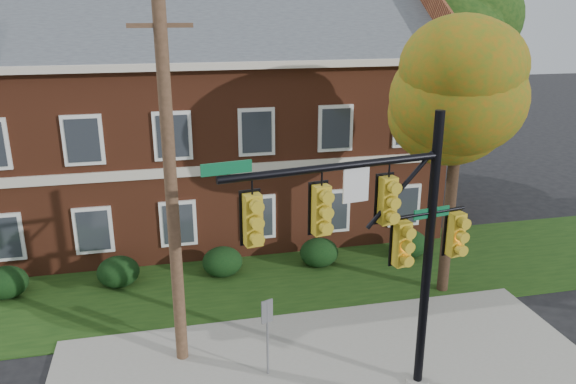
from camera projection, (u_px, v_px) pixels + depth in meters
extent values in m
cube|color=gray|center=(323.00, 361.00, 14.85)|extent=(14.00, 5.00, 0.08)
cube|color=#193811|center=(283.00, 278.00, 19.48)|extent=(30.00, 6.00, 0.04)
cube|color=brown|center=(205.00, 144.00, 23.53)|extent=(18.00, 8.00, 7.00)
cube|color=beige|center=(201.00, 56.00, 22.41)|extent=(18.80, 8.80, 0.24)
cube|color=beige|center=(215.00, 170.00, 19.80)|extent=(18.00, 0.12, 0.35)
ellipsoid|color=black|center=(6.00, 283.00, 18.07)|extent=(1.40, 1.26, 1.05)
ellipsoid|color=black|center=(118.00, 272.00, 18.81)|extent=(1.40, 1.26, 1.05)
ellipsoid|color=black|center=(222.00, 262.00, 19.55)|extent=(1.40, 1.26, 1.05)
ellipsoid|color=black|center=(319.00, 252.00, 20.29)|extent=(1.40, 1.26, 1.05)
ellipsoid|color=black|center=(409.00, 244.00, 21.03)|extent=(1.40, 1.26, 1.05)
cylinder|color=black|center=(450.00, 209.00, 17.80)|extent=(0.36, 0.36, 5.76)
ellipsoid|color=#A5560E|center=(460.00, 95.00, 16.68)|extent=(4.25, 4.25, 3.60)
ellipsoid|color=#A5560E|center=(489.00, 75.00, 16.27)|extent=(3.50, 3.50, 3.00)
cylinder|color=black|center=(435.00, 127.00, 26.78)|extent=(0.36, 0.36, 7.04)
ellipsoid|color=black|center=(443.00, 32.00, 25.41)|extent=(5.95, 5.95, 5.04)
ellipsoid|color=black|center=(468.00, 18.00, 24.92)|extent=(4.90, 4.90, 4.20)
cylinder|color=black|center=(211.00, 105.00, 31.05)|extent=(0.36, 0.36, 7.68)
ellipsoid|color=#B9600F|center=(207.00, 14.00, 29.55)|extent=(6.46, 6.46, 5.47)
ellipsoid|color=#B9600F|center=(226.00, 2.00, 29.04)|extent=(5.32, 5.32, 4.56)
cylinder|color=gray|center=(417.00, 382.00, 13.97)|extent=(0.55, 0.55, 0.16)
cylinder|color=black|center=(428.00, 259.00, 12.92)|extent=(0.25, 0.25, 6.88)
cylinder|color=black|center=(335.00, 167.00, 11.27)|extent=(4.88, 0.96, 0.16)
cylinder|color=black|center=(432.00, 213.00, 12.57)|extent=(1.76, 0.37, 0.08)
cube|color=gold|center=(253.00, 220.00, 10.91)|extent=(0.48, 0.36, 1.14)
cube|color=gold|center=(321.00, 210.00, 11.44)|extent=(0.48, 0.36, 1.14)
cube|color=gold|center=(388.00, 201.00, 12.01)|extent=(0.48, 0.36, 1.14)
cube|color=silver|center=(356.00, 185.00, 11.59)|extent=(0.59, 0.14, 0.74)
cube|color=#0C5E34|center=(227.00, 168.00, 10.39)|extent=(0.98, 0.20, 0.24)
cube|color=gold|center=(402.00, 244.00, 12.51)|extent=(0.48, 0.36, 1.14)
cube|color=gold|center=(456.00, 234.00, 13.04)|extent=(0.48, 0.36, 1.14)
cube|color=#0C5E34|center=(432.00, 213.00, 12.57)|extent=(0.93, 0.19, 0.23)
cylinder|color=#44311F|center=(172.00, 194.00, 13.57)|extent=(0.32, 0.32, 9.30)
cube|color=#44311F|center=(160.00, 25.00, 12.35)|extent=(1.45, 0.15, 0.10)
cylinder|color=slate|center=(267.00, 339.00, 13.98)|extent=(0.08, 0.08, 2.16)
cube|color=slate|center=(267.00, 311.00, 13.74)|extent=(0.31, 0.15, 0.61)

